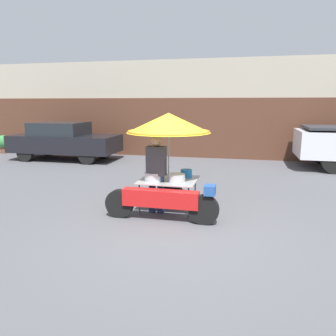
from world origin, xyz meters
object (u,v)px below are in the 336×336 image
at_px(vendor_motorcycle_cart, 168,138).
at_px(potted_plant, 3,143).
at_px(vendor_person, 156,170).
at_px(parked_car, 64,140).

relative_size(vendor_motorcycle_cart, potted_plant, 2.77).
bearing_deg(vendor_person, vendor_motorcycle_cart, 33.34).
distance_m(parked_car, potted_plant, 3.68).
xyz_separation_m(parked_car, potted_plant, (-3.56, 0.92, -0.29)).
bearing_deg(parked_car, vendor_person, -45.55).
bearing_deg(potted_plant, parked_car, -14.44).
height_order(vendor_motorcycle_cart, vendor_person, vendor_motorcycle_cart).
height_order(parked_car, potted_plant, parked_car).
bearing_deg(vendor_motorcycle_cart, parked_car, 136.30).
bearing_deg(vendor_person, potted_plant, 144.63).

